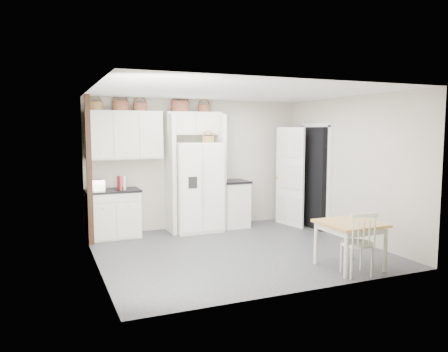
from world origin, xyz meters
name	(u,v)px	position (x,y,z in m)	size (l,w,h in m)	color
floor	(238,250)	(0.00, 0.00, 0.00)	(4.50, 4.50, 0.00)	black
ceiling	(238,92)	(0.00, 0.00, 2.60)	(4.50, 4.50, 0.00)	white
wall_back	(197,164)	(0.00, 2.00, 1.30)	(4.50, 4.50, 0.00)	#AFA792
wall_left	(95,179)	(-2.25, 0.00, 1.30)	(4.00, 4.00, 0.00)	#AFA792
wall_right	(350,168)	(2.25, 0.00, 1.30)	(4.00, 4.00, 0.00)	#AFA792
refrigerator	(197,187)	(-0.15, 1.63, 0.88)	(0.91, 0.73, 1.75)	white
base_cab_left	(113,215)	(-1.76, 1.70, 0.43)	(0.93, 0.59, 0.86)	beige
base_cab_right	(233,204)	(0.67, 1.70, 0.46)	(0.52, 0.63, 0.92)	beige
dining_table	(350,245)	(1.13, -1.45, 0.34)	(0.81, 0.81, 0.68)	#AA7835
windsor_chair	(357,244)	(1.00, -1.75, 0.44)	(0.43, 0.39, 0.88)	beige
counter_left	(113,191)	(-1.76, 1.70, 0.88)	(0.97, 0.63, 0.04)	black
counter_right	(233,181)	(0.67, 1.70, 0.94)	(0.56, 0.67, 0.04)	black
toaster	(96,185)	(-2.05, 1.64, 1.00)	(0.29, 0.17, 0.20)	silver
cookbook_red	(120,183)	(-1.64, 1.62, 1.03)	(0.04, 0.17, 0.25)	#BE2C36
cookbook_cream	(125,183)	(-1.55, 1.62, 1.03)	(0.04, 0.17, 0.25)	silver
basket_upper_a	(95,106)	(-2.01, 1.83, 2.43)	(0.27, 0.27, 0.15)	brown
basket_upper_b	(120,106)	(-1.56, 1.83, 2.44)	(0.30, 0.30, 0.18)	brown
basket_upper_c	(140,107)	(-1.19, 1.83, 2.43)	(0.26, 0.26, 0.15)	brown
basket_bridge_a	(180,106)	(-0.41, 1.83, 2.45)	(0.36, 0.36, 0.21)	brown
basket_bridge_b	(204,108)	(0.09, 1.83, 2.42)	(0.25, 0.25, 0.14)	brown
basket_fridge_b	(208,139)	(0.06, 1.53, 1.81)	(0.23, 0.23, 0.13)	brown
upper_cabinet	(124,135)	(-1.50, 1.83, 1.90)	(1.40, 0.34, 0.90)	beige
bridge_cabinet	(193,123)	(-0.15, 1.83, 2.12)	(1.12, 0.34, 0.45)	beige
fridge_panel_left	(170,174)	(-0.66, 1.70, 1.15)	(0.08, 0.60, 2.30)	beige
fridge_panel_right	(219,172)	(0.36, 1.70, 1.15)	(0.08, 0.60, 2.30)	beige
trim_post	(89,170)	(-2.20, 1.35, 1.30)	(0.09, 0.09, 2.60)	black
doorway_void	(314,178)	(2.16, 1.00, 1.02)	(0.18, 0.85, 2.05)	black
door_slab	(290,177)	(1.80, 1.33, 1.02)	(0.80, 0.04, 2.05)	white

